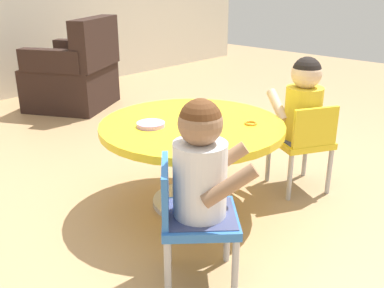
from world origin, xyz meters
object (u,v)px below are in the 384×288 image
Objects in this scene: seated_child_left at (201,164)px; child_chair_right at (304,142)px; armchair_dark at (75,75)px; rolling_pin at (202,115)px; seated_child_right at (303,102)px; craft_scissors at (208,132)px; craft_table at (192,141)px; child_chair_left at (191,217)px.

seated_child_left is 0.95× the size of child_chair_right.
seated_child_left is at bearing -113.33° from armchair_dark.
child_chair_right is at bearing -35.14° from rolling_pin.
seated_child_right is 0.61m from rolling_pin.
seated_child_left is 1.06m from seated_child_right.
craft_scissors is (-0.62, 0.19, 0.18)m from child_chair_right.
rolling_pin is at bearing 41.68° from seated_child_left.
child_chair_left is (-0.49, -0.45, -0.07)m from craft_table.
child_chair_left is at bearing -146.28° from craft_scissors.
armchair_dark is 7.07× the size of craft_scissors.
child_chair_left is at bearing 135.55° from seated_child_left.
child_chair_left is at bearing -137.43° from craft_table.
craft_scissors is at bearing 166.26° from seated_child_right.
seated_child_right is at bearing -13.74° from craft_scissors.
seated_child_right is at bearing -31.38° from rolling_pin.
craft_scissors is (-0.13, -0.16, -0.02)m from rolling_pin.
seated_child_right reaches higher than child_chair_right.
rolling_pin is (-0.50, 0.35, 0.20)m from child_chair_right.
child_chair_right is at bearing -31.85° from craft_table.
child_chair_right is 2.77× the size of rolling_pin.
craft_table is at bearing 177.26° from rolling_pin.
armchair_dark is at bearing 65.92° from child_chair_left.
seated_child_right is (1.08, 0.13, 0.23)m from child_chair_left.
rolling_pin reaches higher than craft_table.
seated_child_left is 2.64× the size of rolling_pin.
child_chair_left is 1.00× the size of child_chair_right.
rolling_pin is at bearing 51.04° from craft_scissors.
child_chair_left is 0.23m from seated_child_left.
seated_child_right is at bearing 7.10° from child_chair_left.
seated_child_right is 0.53× the size of armchair_dark.
seated_child_left is 0.53× the size of armchair_dark.
craft_table is 5.06× the size of rolling_pin.
rolling_pin is at bearing 144.86° from child_chair_right.
armchair_dark is (0.67, 2.15, -0.07)m from craft_table.
seated_child_right is (1.05, 0.16, 0.00)m from seated_child_left.
child_chair_right reaches higher than craft_scissors.
child_chair_left is 3.92× the size of craft_scissors.
craft_table is 1.01× the size of armchair_dark.
child_chair_left is at bearing -174.64° from child_chair_right.
child_chair_right is 0.23m from seated_child_right.
craft_scissors is at bearing -109.04° from craft_table.
child_chair_left is at bearing -172.90° from seated_child_right.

